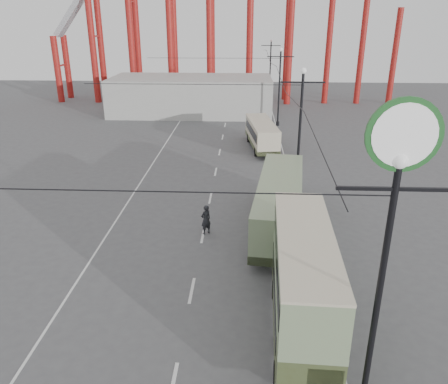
# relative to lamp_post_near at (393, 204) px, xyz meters

# --- Properties ---
(ground) EXTENTS (160.00, 160.00, 0.00)m
(ground) POSITION_rel_lamp_post_near_xyz_m (-5.60, 3.00, -7.86)
(ground) COLOR #4B4B4D
(ground) RESTS_ON ground
(road_markings) EXTENTS (12.52, 120.00, 0.01)m
(road_markings) POSITION_rel_lamp_post_near_xyz_m (-6.46, 22.70, -7.86)
(road_markings) COLOR silver
(road_markings) RESTS_ON ground
(lamp_post_near) EXTENTS (3.20, 0.44, 10.80)m
(lamp_post_near) POSITION_rel_lamp_post_near_xyz_m (0.00, 0.00, 0.00)
(lamp_post_near) COLOR black
(lamp_post_near) RESTS_ON ground
(lamp_post_mid) EXTENTS (3.20, 0.44, 9.32)m
(lamp_post_mid) POSITION_rel_lamp_post_near_xyz_m (0.00, 21.00, -3.18)
(lamp_post_mid) COLOR black
(lamp_post_mid) RESTS_ON ground
(lamp_post_far) EXTENTS (3.20, 0.44, 9.32)m
(lamp_post_far) POSITION_rel_lamp_post_near_xyz_m (0.00, 43.00, -3.18)
(lamp_post_far) COLOR black
(lamp_post_far) RESTS_ON ground
(lamp_post_distant) EXTENTS (3.20, 0.44, 9.32)m
(lamp_post_distant) POSITION_rel_lamp_post_near_xyz_m (0.00, 65.00, -3.18)
(lamp_post_distant) COLOR black
(lamp_post_distant) RESTS_ON ground
(fairground_shed) EXTENTS (22.00, 10.00, 5.00)m
(fairground_shed) POSITION_rel_lamp_post_near_xyz_m (-11.60, 50.00, -5.36)
(fairground_shed) COLOR #A3A39E
(fairground_shed) RESTS_ON ground
(double_decker_bus) EXTENTS (2.61, 8.91, 4.74)m
(double_decker_bus) POSITION_rel_lamp_post_near_xyz_m (-1.64, 4.08, -5.21)
(double_decker_bus) COLOR #404726
(double_decker_bus) RESTS_ON ground
(single_decker_green) EXTENTS (4.01, 11.71, 3.25)m
(single_decker_green) POSITION_rel_lamp_post_near_xyz_m (-1.85, 14.11, -6.03)
(single_decker_green) COLOR gray
(single_decker_green) RESTS_ON ground
(single_decker_cream) EXTENTS (3.35, 9.04, 2.75)m
(single_decker_cream) POSITION_rel_lamp_post_near_xyz_m (-2.36, 32.66, -6.31)
(single_decker_cream) COLOR beige
(single_decker_cream) RESTS_ON ground
(pedestrian) EXTENTS (0.84, 0.80, 1.93)m
(pedestrian) POSITION_rel_lamp_post_near_xyz_m (-6.42, 13.17, -6.90)
(pedestrian) COLOR black
(pedestrian) RESTS_ON ground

